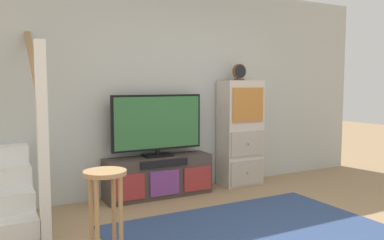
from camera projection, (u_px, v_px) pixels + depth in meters
name	position (u px, v px, depth m)	size (l,w,h in m)	color
back_wall	(171.00, 89.00, 5.19)	(6.40, 0.12, 2.70)	#B2B7B2
area_rug	(255.00, 234.00, 3.68)	(2.60, 1.80, 0.01)	navy
media_console	(159.00, 176.00, 4.91)	(1.36, 0.38, 0.51)	#423833
television	(158.00, 124.00, 4.87)	(1.18, 0.22, 0.77)	black
side_cabinet	(240.00, 133.00, 5.46)	(0.58, 0.38, 1.46)	beige
desk_clock	(239.00, 72.00, 5.35)	(0.20, 0.08, 0.22)	#4C3823
bar_stool_near	(105.00, 194.00, 3.09)	(0.34, 0.34, 0.73)	#A37A4C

